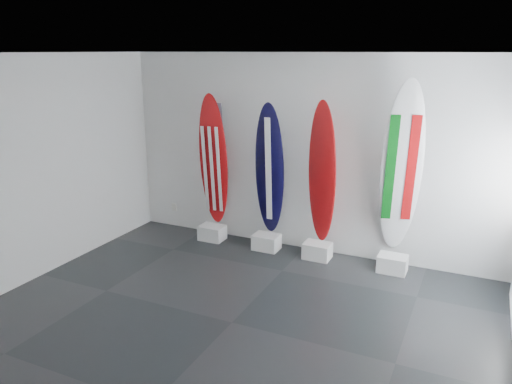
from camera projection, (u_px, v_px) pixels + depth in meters
The scene contains 14 objects.
floor at pixel (232, 323), 5.73m from camera, with size 6.00×6.00×0.00m, color black.
ceiling at pixel (228, 53), 4.91m from camera, with size 6.00×6.00×0.00m, color white.
wall_back at pixel (308, 155), 7.50m from camera, with size 6.00×6.00×0.00m, color white.
wall_front at pixel (45, 301), 3.14m from camera, with size 6.00×6.00×0.00m, color white.
wall_left at pixel (29, 171), 6.54m from camera, with size 5.00×5.00×0.00m, color white.
display_block_usa at pixel (212, 233), 8.21m from camera, with size 0.40×0.30×0.24m, color white.
surfboard_usa at pixel (213, 161), 7.97m from camera, with size 0.49×0.08×2.16m, color #980C0E.
display_block_navy at pixel (266, 242), 7.81m from camera, with size 0.40×0.30×0.24m, color white.
surfboard_navy at pixel (270, 170), 7.58m from camera, with size 0.47×0.08×2.06m, color black.
display_block_swiss at pixel (317, 251), 7.47m from camera, with size 0.40×0.30×0.24m, color white.
surfboard_swiss at pixel (322, 173), 7.24m from camera, with size 0.48×0.08×2.13m, color #980C0E.
display_block_italy at pixel (392, 264), 7.02m from camera, with size 0.40×0.30×0.24m, color white.
surfboard_italy at pixel (401, 169), 6.74m from camera, with size 0.56×0.08×2.50m, color silver.
wall_outlet at pixel (174, 207), 8.79m from camera, with size 0.09×0.02×0.13m, color silver.
Camera 1 is at (2.41, -4.50, 3.03)m, focal length 34.88 mm.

